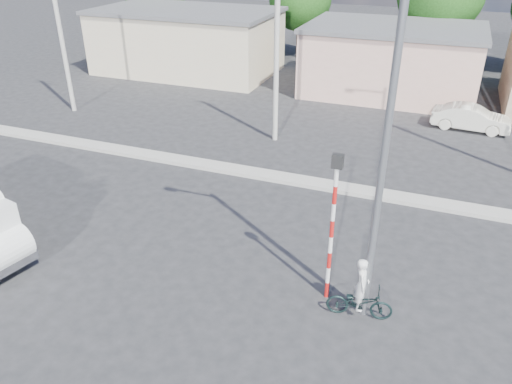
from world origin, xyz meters
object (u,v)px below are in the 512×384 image
(cyclist, at_px, (361,293))
(traffic_pole, at_px, (333,217))
(bicycle, at_px, (359,302))
(car_cream, at_px, (471,118))
(streetlight, at_px, (379,141))

(cyclist, xyz_separation_m, traffic_pole, (-0.98, 0.47, 1.83))
(cyclist, bearing_deg, bicycle, -0.00)
(traffic_pole, bearing_deg, bicycle, -25.39)
(cyclist, relative_size, car_cream, 0.40)
(bicycle, relative_size, traffic_pole, 0.40)
(cyclist, bearing_deg, traffic_pole, 55.91)
(car_cream, xyz_separation_m, traffic_pole, (-3.61, -15.36, 1.97))
(traffic_pole, height_order, streetlight, streetlight)
(bicycle, distance_m, car_cream, 16.04)
(cyclist, height_order, traffic_pole, traffic_pole)
(bicycle, relative_size, cyclist, 1.14)
(cyclist, bearing_deg, streetlight, 6.82)
(bicycle, bearing_deg, traffic_pole, 55.91)
(car_cream, distance_m, traffic_pole, 15.90)
(cyclist, xyz_separation_m, streetlight, (-0.05, 0.17, 4.20))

